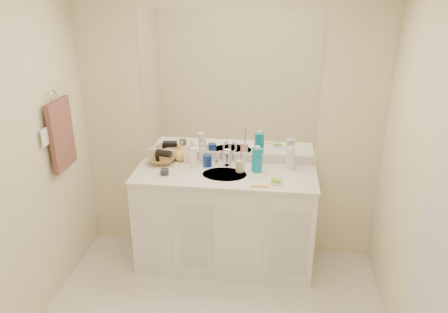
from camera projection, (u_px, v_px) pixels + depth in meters
name	position (u px, v px, depth m)	size (l,w,h in m)	color
wall_back	(229.00, 126.00, 3.74)	(2.60, 0.02, 2.40)	#F1E5BD
wall_right	(436.00, 210.00, 2.40)	(0.02, 2.60, 2.40)	#F1E5BD
vanity_cabinet	(225.00, 221.00, 3.79)	(1.50, 0.55, 0.85)	white
countertop	(225.00, 175.00, 3.62)	(1.52, 0.57, 0.03)	white
backsplash	(228.00, 157.00, 3.84)	(1.52, 0.03, 0.08)	silver
sink_basin	(224.00, 175.00, 3.60)	(0.37, 0.37, 0.02)	#B7ABA0
faucet	(227.00, 160.00, 3.74)	(0.02, 0.02, 0.11)	silver
mirror	(229.00, 85.00, 3.60)	(1.48, 0.01, 1.20)	white
blue_mug	(207.00, 160.00, 3.73)	(0.08, 0.08, 0.10)	navy
tan_cup	(240.00, 166.00, 3.63)	(0.07, 0.07, 0.09)	beige
toothbrush	(241.00, 155.00, 3.59)	(0.01, 0.01, 0.20)	#F64067
mouthwash_bottle	(257.00, 160.00, 3.61)	(0.09, 0.09, 0.20)	#0E86A8
clear_pump_bottle	(291.00, 158.00, 3.66)	(0.07, 0.07, 0.19)	white
soap_dish	(276.00, 183.00, 3.43)	(0.11, 0.09, 0.01)	white
green_soap	(276.00, 181.00, 3.42)	(0.08, 0.05, 0.03)	#87DB35
orange_comb	(259.00, 186.00, 3.38)	(0.14, 0.03, 0.01)	orange
dark_jar	(165.00, 172.00, 3.58)	(0.07, 0.07, 0.05)	#2C2C32
extra_white_bottle	(194.00, 158.00, 3.68)	(0.06, 0.06, 0.18)	white
soap_bottle_white	(203.00, 153.00, 3.79)	(0.07, 0.07, 0.18)	white
soap_bottle_cream	(188.00, 155.00, 3.79)	(0.07, 0.07, 0.15)	#EBE9C0
soap_bottle_yellow	(180.00, 153.00, 3.84)	(0.11, 0.11, 0.14)	#F7C660
wicker_basket	(162.00, 160.00, 3.80)	(0.24, 0.24, 0.06)	olive
hair_dryer	(164.00, 153.00, 3.78)	(0.06, 0.06, 0.13)	black
towel_ring	(53.00, 97.00, 3.28)	(0.11, 0.11, 0.01)	silver
hand_towel	(61.00, 135.00, 3.39)	(0.04, 0.32, 0.55)	#51302B
switch_plate	(45.00, 137.00, 3.19)	(0.01, 0.09, 0.13)	white
door	(445.00, 273.00, 2.20)	(0.02, 0.82, 2.00)	silver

